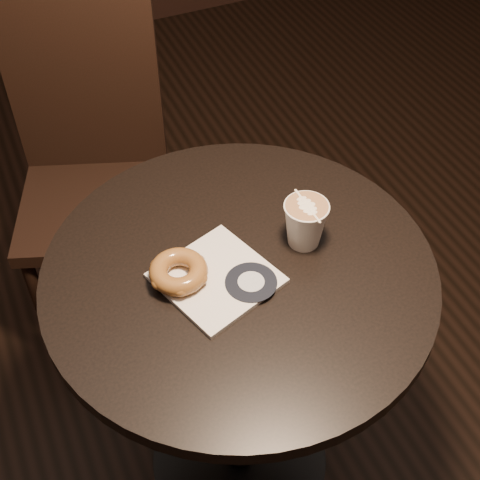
# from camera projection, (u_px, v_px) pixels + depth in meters

# --- Properties ---
(cafe_table) EXTENTS (0.70, 0.70, 0.75)m
(cafe_table) POSITION_uv_depth(u_px,v_px,m) (239.00, 334.00, 1.32)
(cafe_table) COLOR black
(cafe_table) RESTS_ON ground
(chair) EXTENTS (0.49, 0.49, 0.96)m
(chair) POSITION_uv_depth(u_px,v_px,m) (91.00, 153.00, 1.73)
(chair) COLOR black
(chair) RESTS_ON ground
(pastry_bag) EXTENTS (0.23, 0.23, 0.01)m
(pastry_bag) POSITION_uv_depth(u_px,v_px,m) (216.00, 278.00, 1.15)
(pastry_bag) COLOR silver
(pastry_bag) RESTS_ON cafe_table
(doughnut) EXTENTS (0.10, 0.10, 0.03)m
(doughnut) POSITION_uv_depth(u_px,v_px,m) (179.00, 271.00, 1.14)
(doughnut) COLOR brown
(doughnut) RESTS_ON pastry_bag
(latte_cup) EXTENTS (0.08, 0.08, 0.09)m
(latte_cup) POSITION_uv_depth(u_px,v_px,m) (305.00, 224.00, 1.19)
(latte_cup) COLOR white
(latte_cup) RESTS_ON cafe_table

